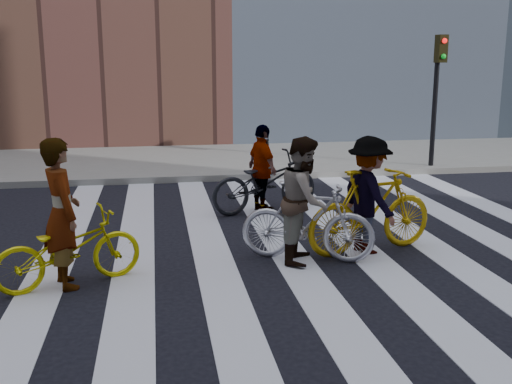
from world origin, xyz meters
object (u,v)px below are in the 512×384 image
object	(u,v)px
bike_yellow_right	(371,211)
rider_rear	(262,169)
traffic_signal	(438,79)
rider_right	(369,195)
bike_yellow_left	(68,249)
bike_silver_mid	(308,222)
bike_dark_rear	(265,182)
rider_mid	(304,200)
rider_left	(62,214)

from	to	relation	value
bike_yellow_right	rider_rear	size ratio (longest dim) A/B	1.28
traffic_signal	rider_right	size ratio (longest dim) A/B	1.95
bike_yellow_left	rider_rear	world-z (taller)	rider_rear
bike_yellow_right	rider_right	distance (m)	0.24
traffic_signal	bike_yellow_left	xyz separation A→B (m)	(-7.91, -6.44, -1.80)
bike_silver_mid	bike_dark_rear	xyz separation A→B (m)	(-0.08, 2.80, -0.01)
traffic_signal	bike_yellow_left	distance (m)	10.36
bike_yellow_left	bike_yellow_right	xyz separation A→B (m)	(4.15, 0.64, 0.15)
rider_mid	rider_right	distance (m)	1.02
traffic_signal	bike_yellow_left	bearing A→B (deg)	-140.82
traffic_signal	rider_mid	bearing A→B (deg)	-128.69
bike_dark_rear	rider_right	bearing A→B (deg)	-175.24
bike_dark_rear	rider_left	size ratio (longest dim) A/B	1.13
bike_silver_mid	rider_rear	size ratio (longest dim) A/B	1.16
traffic_signal	bike_yellow_right	size ratio (longest dim) A/B	1.61
traffic_signal	rider_mid	distance (m)	7.83
bike_yellow_right	rider_mid	world-z (taller)	rider_mid
traffic_signal	rider_left	distance (m)	10.33
rider_left	traffic_signal	bearing A→B (deg)	-73.16
rider_right	bike_yellow_right	bearing A→B (deg)	-104.29
bike_silver_mid	rider_rear	distance (m)	2.82
traffic_signal	rider_mid	xyz separation A→B (m)	(-4.81, -6.01, -1.41)
bike_yellow_left	rider_right	distance (m)	4.16
bike_silver_mid	rider_right	bearing A→B (deg)	-55.80
rider_mid	bike_dark_rear	bearing A→B (deg)	22.64
rider_left	rider_mid	xyz separation A→B (m)	(3.15, 0.44, -0.06)
rider_left	bike_yellow_left	bearing A→B (deg)	-112.16
traffic_signal	bike_silver_mid	bearing A→B (deg)	-128.39
bike_dark_rear	rider_mid	size ratio (longest dim) A/B	1.21
bike_dark_rear	rider_left	world-z (taller)	rider_left
bike_yellow_left	rider_mid	world-z (taller)	rider_mid
bike_dark_rear	rider_rear	bearing A→B (deg)	73.11
bike_yellow_left	bike_dark_rear	world-z (taller)	bike_dark_rear
traffic_signal	rider_right	distance (m)	7.09
rider_mid	bike_yellow_right	bearing A→B (deg)	-56.93
bike_yellow_right	rider_left	distance (m)	4.26
rider_rear	bike_yellow_right	bearing A→B (deg)	-173.36
rider_left	rider_right	bearing A→B (deg)	-103.37
bike_dark_rear	rider_left	xyz separation A→B (m)	(-3.11, -3.24, 0.38)
traffic_signal	rider_left	bearing A→B (deg)	-141.00
traffic_signal	bike_yellow_right	distance (m)	7.11
rider_left	rider_rear	size ratio (longest dim) A/B	1.15
bike_silver_mid	bike_dark_rear	distance (m)	2.80
bike_yellow_left	bike_silver_mid	xyz separation A→B (m)	(3.15, 0.44, 0.08)
rider_right	rider_rear	bearing A→B (deg)	8.31
bike_dark_rear	rider_right	size ratio (longest dim) A/B	1.24
traffic_signal	rider_rear	distance (m)	6.03
bike_dark_rear	traffic_signal	bearing A→B (deg)	-73.38
rider_right	rider_left	bearing A→B (deg)	84.50
bike_yellow_right	traffic_signal	bearing A→B (deg)	-47.24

